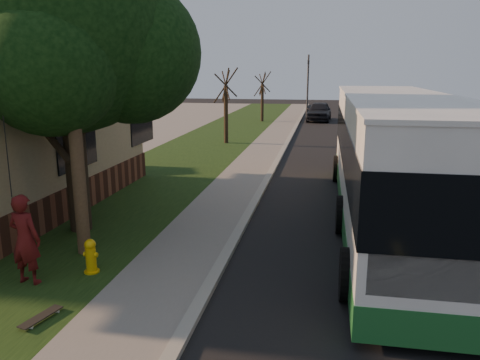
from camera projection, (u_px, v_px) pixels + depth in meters
name	position (u px, v px, depth m)	size (l,w,h in m)	color
ground	(211.00, 285.00, 9.47)	(120.00, 120.00, 0.00)	black
road	(371.00, 180.00, 18.35)	(8.00, 80.00, 0.01)	black
curb	(270.00, 175.00, 19.03)	(0.25, 80.00, 0.12)	gray
sidewalk	(245.00, 175.00, 19.21)	(2.00, 80.00, 0.08)	slate
grass_verge	(164.00, 171.00, 19.82)	(5.00, 80.00, 0.07)	black
fire_hydrant	(91.00, 256.00, 9.82)	(0.32, 0.32, 0.74)	#E1AF0B
utility_pole	(68.00, 51.00, 9.93)	(2.86, 3.21, 9.07)	#473321
leafy_tree	(70.00, 32.00, 11.54)	(6.30, 6.00, 7.80)	black
bare_tree_near	(226.00, 107.00, 26.81)	(1.38, 1.21, 4.31)	black
bare_tree_far	(262.00, 97.00, 38.25)	(1.38, 1.21, 4.03)	black
traffic_signal	(308.00, 82.00, 41.20)	(0.18, 0.22, 5.50)	#2D2D30
transit_bus	(395.00, 157.00, 12.85)	(3.07, 13.32, 3.60)	silver
skateboarder	(25.00, 239.00, 9.22)	(0.67, 0.44, 1.84)	#501010
skateboard_main	(41.00, 317.00, 8.00)	(0.40, 0.85, 0.08)	black
dumpster	(90.00, 152.00, 20.18)	(2.06, 1.89, 1.47)	black
distant_car	(319.00, 111.00, 39.45)	(1.89, 4.71, 1.60)	black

